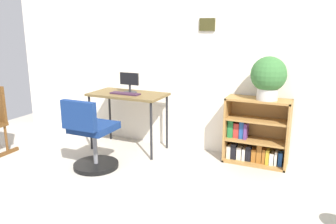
# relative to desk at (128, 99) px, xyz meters

# --- Properties ---
(ground_plane) EXTENTS (6.24, 6.24, 0.00)m
(ground_plane) POSITION_rel_desk_xyz_m (0.48, -1.72, -0.69)
(ground_plane) COLOR #ACA597
(wall_back) EXTENTS (5.20, 0.12, 2.48)m
(wall_back) POSITION_rel_desk_xyz_m (0.48, 0.43, 0.55)
(wall_back) COLOR silver
(wall_back) RESTS_ON ground_plane
(desk) EXTENTS (0.98, 0.53, 0.76)m
(desk) POSITION_rel_desk_xyz_m (0.00, 0.00, 0.00)
(desk) COLOR brown
(desk) RESTS_ON ground_plane
(monitor) EXTENTS (0.27, 0.18, 0.26)m
(monitor) POSITION_rel_desk_xyz_m (0.00, 0.04, 0.20)
(monitor) COLOR #262628
(monitor) RESTS_ON desk
(keyboard) EXTENTS (0.40, 0.12, 0.02)m
(keyboard) POSITION_rel_desk_xyz_m (0.00, -0.07, 0.08)
(keyboard) COLOR #351D31
(keyboard) RESTS_ON desk
(office_chair) EXTENTS (0.52, 0.55, 0.84)m
(office_chair) POSITION_rel_desk_xyz_m (-0.03, -0.76, -0.32)
(office_chair) COLOR black
(office_chair) RESTS_ON ground_plane
(bookshelf_low) EXTENTS (0.74, 0.30, 0.79)m
(bookshelf_low) POSITION_rel_desk_xyz_m (1.61, 0.23, -0.34)
(bookshelf_low) COLOR olive
(bookshelf_low) RESTS_ON ground_plane
(potted_plant_on_shelf) EXTENTS (0.40, 0.40, 0.49)m
(potted_plant_on_shelf) POSITION_rel_desk_xyz_m (1.72, 0.18, 0.37)
(potted_plant_on_shelf) COLOR #B7B2A8
(potted_plant_on_shelf) RESTS_ON bookshelf_low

